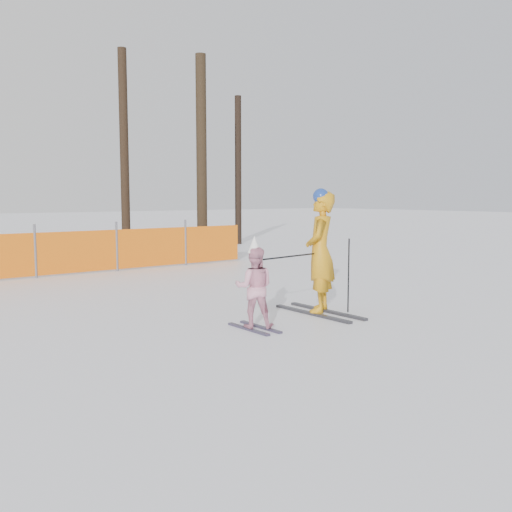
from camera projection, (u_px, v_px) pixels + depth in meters
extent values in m
plane|color=white|center=(277.00, 328.00, 8.18)|extent=(120.00, 120.00, 0.00)
cube|color=black|center=(312.00, 314.00, 9.08)|extent=(0.09, 1.67, 0.04)
cube|color=black|center=(327.00, 311.00, 9.29)|extent=(0.09, 1.67, 0.04)
imported|color=orange|center=(320.00, 252.00, 9.09)|extent=(0.83, 0.80, 1.92)
sphere|color=navy|center=(321.00, 196.00, 8.99)|extent=(0.25, 0.25, 0.25)
cube|color=black|center=(248.00, 329.00, 8.05)|extent=(0.09, 0.90, 0.03)
cube|color=black|center=(260.00, 327.00, 8.18)|extent=(0.09, 0.90, 0.03)
imported|color=pink|center=(254.00, 287.00, 8.06)|extent=(0.70, 0.69, 1.14)
cone|color=white|center=(254.00, 244.00, 7.99)|extent=(0.19, 0.19, 0.24)
cylinder|color=black|center=(348.00, 276.00, 9.24)|extent=(0.02, 0.02, 1.21)
cylinder|color=black|center=(289.00, 257.00, 8.55)|extent=(1.24, 0.20, 0.02)
cylinder|color=#595960|center=(35.00, 251.00, 13.10)|extent=(0.06, 0.06, 1.25)
cylinder|color=#595960|center=(117.00, 246.00, 14.33)|extent=(0.06, 0.06, 1.25)
cylinder|color=#595960|center=(185.00, 243.00, 15.55)|extent=(0.06, 0.06, 1.25)
cylinder|color=black|center=(202.00, 157.00, 17.67)|extent=(0.32, 0.32, 6.20)
cylinder|color=black|center=(238.00, 171.00, 22.30)|extent=(0.25, 0.25, 5.75)
cylinder|color=black|center=(124.00, 152.00, 18.65)|extent=(0.29, 0.29, 6.64)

